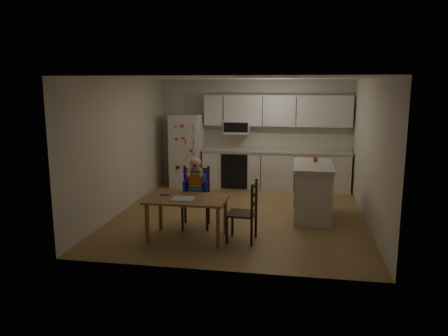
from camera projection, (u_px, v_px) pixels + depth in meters
name	position (u px, v px, depth m)	size (l,w,h in m)	color
room	(244.00, 145.00, 8.35)	(4.52, 5.01, 2.51)	olive
refrigerator	(187.00, 151.00, 10.30)	(0.72, 0.70, 1.70)	silver
kitchen_run	(275.00, 151.00, 10.04)	(3.37, 0.62, 2.15)	silver
kitchen_island	(312.00, 191.00, 7.91)	(0.69, 1.33, 0.98)	silver
red_cup	(315.00, 159.00, 8.07)	(0.08, 0.08, 0.10)	red
dining_table	(187.00, 203.00, 6.78)	(1.23, 0.79, 0.66)	brown
napkin	(183.00, 199.00, 6.68)	(0.33, 0.29, 0.01)	#B2B3B8
toddler_spoon	(164.00, 195.00, 6.91)	(0.02, 0.02, 0.12)	#2516D2
chair_booster	(196.00, 185.00, 7.35)	(0.51, 0.51, 1.20)	black
chair_side	(248.00, 208.00, 6.67)	(0.45, 0.45, 0.95)	black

